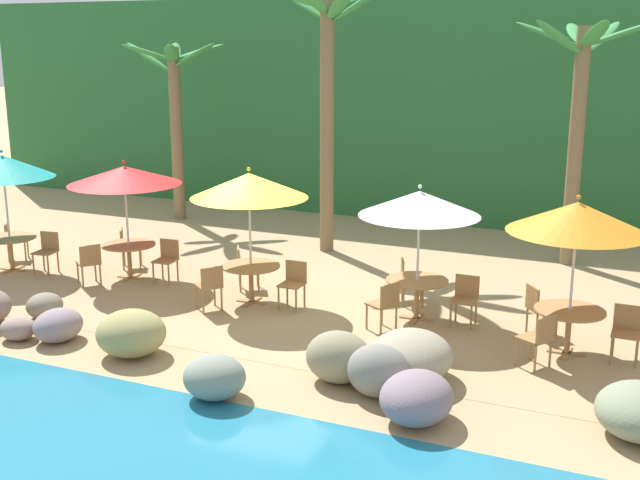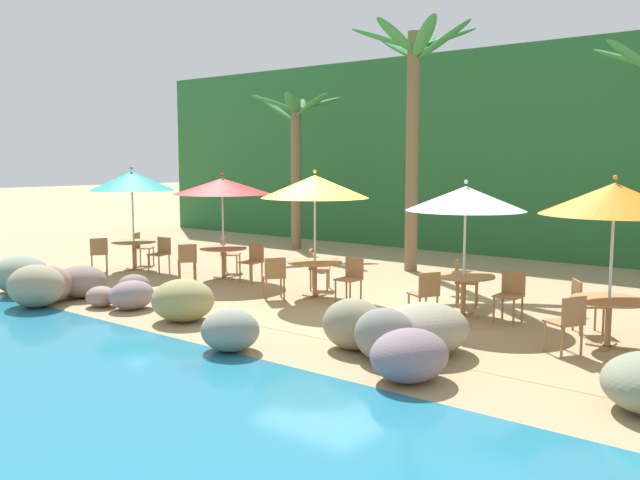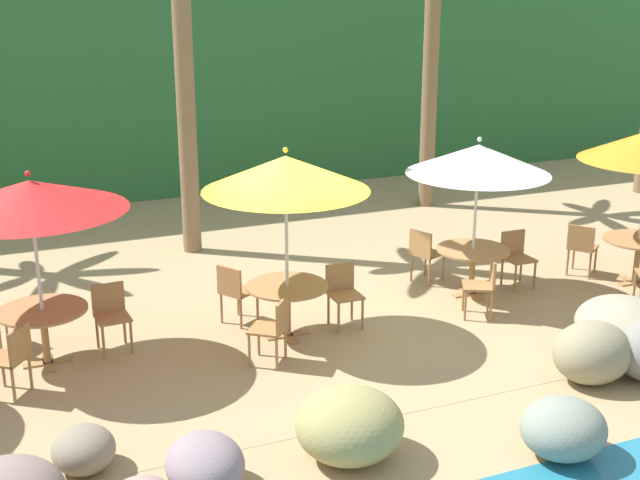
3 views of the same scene
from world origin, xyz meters
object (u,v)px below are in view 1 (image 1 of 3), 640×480
object	(u,v)px
chair_yellow_seaward	(294,281)
chair_orange_left	(539,337)
umbrella_orange	(577,217)
palm_tree_second	(328,71)
chair_white_seaward	(465,297)
chair_orange_seaward	(627,329)
chair_white_inland	(408,278)
chair_white_left	(385,303)
chair_red_inland	(127,245)
umbrella_yellow	(249,186)
chair_orange_inland	(538,307)
dining_table_yellow	(251,272)
chair_yellow_left	(210,284)
palm_tree_nearest	(175,100)
chair_red_left	(89,261)
chair_teal_seaward	(47,249)
dining_table_red	(129,250)
dining_table_white	(417,286)
dining_table_orange	(569,317)
umbrella_white	(420,203)
umbrella_teal	(3,166)
umbrella_red	(124,175)
palm_tree_third	(579,102)
chair_yellow_inland	(244,265)
dining_table_teal	(10,243)
chair_teal_inland	(13,238)

from	to	relation	value
chair_yellow_seaward	chair_orange_left	size ratio (longest dim) A/B	1.00
umbrella_orange	palm_tree_second	bearing A→B (deg)	144.08
chair_white_seaward	chair_orange_seaward	size ratio (longest dim) A/B	1.00
chair_white_inland	chair_white_left	bearing A→B (deg)	-86.61
chair_red_inland	chair_white_left	distance (m)	6.61
umbrella_yellow	chair_orange_inland	size ratio (longest dim) A/B	2.99
chair_white_seaward	chair_orange_seaward	bearing A→B (deg)	-12.36
dining_table_yellow	chair_red_inland	bearing A→B (deg)	164.11
chair_white_inland	umbrella_orange	world-z (taller)	umbrella_orange
chair_orange_seaward	chair_white_left	bearing A→B (deg)	-175.52
chair_yellow_left	chair_white_left	bearing A→B (deg)	5.25
chair_white_left	palm_tree_nearest	bearing A→B (deg)	143.34
chair_white_seaward	palm_tree_nearest	xyz separation A→B (m)	(-9.34, 5.20, 2.77)
chair_red_left	chair_orange_inland	size ratio (longest dim) A/B	1.00
chair_white_inland	chair_orange_seaward	xyz separation A→B (m)	(3.92, -1.25, 0.00)
chair_red_left	chair_orange_seaward	world-z (taller)	same
umbrella_orange	chair_white_seaward	bearing A→B (deg)	159.67
chair_teal_seaward	chair_orange_left	bearing A→B (deg)	-5.73
dining_table_red	dining_table_white	world-z (taller)	same
chair_white_left	dining_table_white	bearing A→B (deg)	68.73
dining_table_white	chair_yellow_left	bearing A→B (deg)	-162.96
chair_teal_seaward	palm_tree_second	distance (m)	7.25
chair_red_left	dining_table_orange	distance (m)	9.30
umbrella_white	chair_orange_inland	xyz separation A→B (m)	(2.09, 0.05, -1.60)
umbrella_teal	umbrella_white	xyz separation A→B (m)	(8.92, 0.53, -0.16)
dining_table_red	palm_tree_nearest	xyz separation A→B (m)	(-2.28, 5.29, 2.67)
umbrella_red	dining_table_orange	size ratio (longest dim) A/B	2.26
umbrella_orange	chair_orange_inland	world-z (taller)	umbrella_orange
umbrella_red	chair_red_inland	bearing A→B (deg)	129.81
palm_tree_third	dining_table_white	bearing A→B (deg)	-112.02
chair_white_left	chair_white_inland	bearing A→B (deg)	93.39
chair_yellow_inland	umbrella_orange	distance (m)	6.61
dining_table_teal	chair_orange_seaward	world-z (taller)	chair_orange_seaward
chair_white_seaward	chair_yellow_seaward	bearing A→B (deg)	-173.15
chair_orange_left	palm_tree_second	size ratio (longest dim) A/B	0.14
dining_table_white	chair_white_left	xyz separation A→B (m)	(-0.31, -0.80, -0.10)
umbrella_yellow	umbrella_red	bearing A→B (deg)	173.04
palm_tree_second	umbrella_red	bearing A→B (deg)	-127.29
palm_tree_second	chair_yellow_seaward	bearing A→B (deg)	-75.28
chair_teal_inland	palm_tree_second	distance (m)	8.02
chair_yellow_left	dining_table_red	bearing A→B (deg)	157.27
umbrella_teal	umbrella_white	bearing A→B (deg)	3.40
chair_orange_inland	chair_yellow_left	bearing A→B (deg)	-168.58
umbrella_teal	umbrella_white	world-z (taller)	umbrella_teal
umbrella_red	umbrella_yellow	world-z (taller)	umbrella_yellow
dining_table_orange	umbrella_yellow	bearing A→B (deg)	177.89
umbrella_yellow	dining_table_teal	bearing A→B (deg)	-178.43
dining_table_orange	umbrella_white	bearing A→B (deg)	167.62
umbrella_teal	chair_yellow_inland	xyz separation A→B (m)	(5.27, 0.83, -1.75)
chair_yellow_inland	palm_tree_third	xyz separation A→B (m)	(5.64, 4.60, 3.05)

